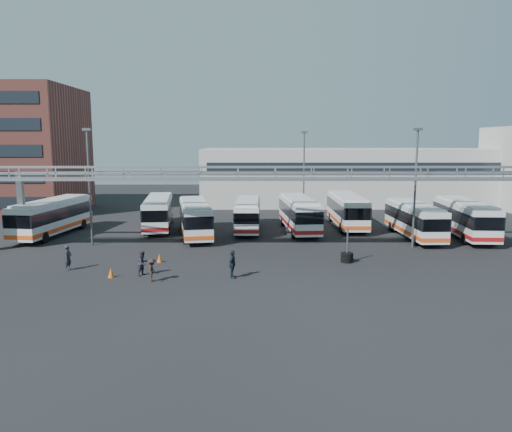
{
  "coord_description": "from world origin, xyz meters",
  "views": [
    {
      "loc": [
        -1.69,
        -35.18,
        9.14
      ],
      "look_at": [
        -1.55,
        6.0,
        2.92
      ],
      "focal_mm": 35.0,
      "sensor_mm": 36.0,
      "label": 1
    }
  ],
  "objects_px": {
    "bus_6": "(347,209)",
    "bus_8": "(465,217)",
    "bus_2": "(158,211)",
    "cone_left": "(111,273)",
    "bus_4": "(248,214)",
    "bus_7": "(414,219)",
    "tire_stack": "(347,256)",
    "bus_3": "(195,217)",
    "pedestrian_b": "(143,263)",
    "pedestrian_d": "(232,264)",
    "bus_5": "(299,213)",
    "light_pole_left": "(89,181)",
    "light_pole_back": "(304,171)",
    "cone_right": "(159,258)",
    "bus_0": "(53,216)",
    "light_pole_mid": "(415,181)",
    "pedestrian_a": "(68,258)",
    "pedestrian_c": "(152,270)"
  },
  "relations": [
    {
      "from": "light_pole_left",
      "to": "light_pole_back",
      "type": "relative_size",
      "value": 1.0
    },
    {
      "from": "light_pole_left",
      "to": "bus_3",
      "type": "height_order",
      "value": "light_pole_left"
    },
    {
      "from": "bus_5",
      "to": "bus_8",
      "type": "xyz_separation_m",
      "value": [
        15.52,
        -3.2,
        0.02
      ]
    },
    {
      "from": "bus_0",
      "to": "bus_7",
      "type": "xyz_separation_m",
      "value": [
        34.76,
        -1.32,
        -0.13
      ]
    },
    {
      "from": "bus_3",
      "to": "bus_7",
      "type": "distance_m",
      "value": 20.91
    },
    {
      "from": "bus_7",
      "to": "bus_0",
      "type": "bearing_deg",
      "value": 176.13
    },
    {
      "from": "light_pole_back",
      "to": "cone_left",
      "type": "xyz_separation_m",
      "value": [
        -15.37,
        -24.47,
        -5.4
      ]
    },
    {
      "from": "light_pole_left",
      "to": "light_pole_back",
      "type": "xyz_separation_m",
      "value": [
        20.0,
        14.0,
        0.0
      ]
    },
    {
      "from": "bus_3",
      "to": "pedestrian_d",
      "type": "xyz_separation_m",
      "value": [
        4.25,
        -15.0,
        -0.91
      ]
    },
    {
      "from": "bus_3",
      "to": "tire_stack",
      "type": "distance_m",
      "value": 16.64
    },
    {
      "from": "bus_6",
      "to": "tire_stack",
      "type": "relative_size",
      "value": 4.3
    },
    {
      "from": "bus_3",
      "to": "pedestrian_c",
      "type": "height_order",
      "value": "bus_3"
    },
    {
      "from": "light_pole_left",
      "to": "light_pole_back",
      "type": "bearing_deg",
      "value": 34.99
    },
    {
      "from": "bus_6",
      "to": "pedestrian_d",
      "type": "bearing_deg",
      "value": -119.42
    },
    {
      "from": "bus_5",
      "to": "bus_7",
      "type": "distance_m",
      "value": 11.18
    },
    {
      "from": "bus_0",
      "to": "bus_2",
      "type": "height_order",
      "value": "bus_0"
    },
    {
      "from": "bus_8",
      "to": "cone_left",
      "type": "xyz_separation_m",
      "value": [
        -29.76,
        -14.17,
        -1.6
      ]
    },
    {
      "from": "bus_4",
      "to": "cone_left",
      "type": "bearing_deg",
      "value": -115.86
    },
    {
      "from": "light_pole_back",
      "to": "bus_6",
      "type": "bearing_deg",
      "value": -47.94
    },
    {
      "from": "bus_5",
      "to": "pedestrian_d",
      "type": "relative_size",
      "value": 6.0
    },
    {
      "from": "pedestrian_b",
      "to": "cone_right",
      "type": "bearing_deg",
      "value": 25.36
    },
    {
      "from": "light_pole_mid",
      "to": "bus_4",
      "type": "bearing_deg",
      "value": 149.69
    },
    {
      "from": "cone_right",
      "to": "tire_stack",
      "type": "height_order",
      "value": "tire_stack"
    },
    {
      "from": "bus_6",
      "to": "tire_stack",
      "type": "distance_m",
      "value": 15.94
    },
    {
      "from": "light_pole_left",
      "to": "bus_3",
      "type": "xyz_separation_m",
      "value": [
        8.59,
        4.32,
        -3.86
      ]
    },
    {
      "from": "bus_2",
      "to": "bus_5",
      "type": "relative_size",
      "value": 0.98
    },
    {
      "from": "light_pole_left",
      "to": "cone_right",
      "type": "distance_m",
      "value": 10.89
    },
    {
      "from": "light_pole_back",
      "to": "bus_7",
      "type": "bearing_deg",
      "value": -48.27
    },
    {
      "from": "cone_left",
      "to": "cone_right",
      "type": "height_order",
      "value": "cone_left"
    },
    {
      "from": "bus_4",
      "to": "bus_0",
      "type": "bearing_deg",
      "value": -170.97
    },
    {
      "from": "bus_4",
      "to": "bus_3",
      "type": "bearing_deg",
      "value": -147.83
    },
    {
      "from": "light_pole_back",
      "to": "cone_right",
      "type": "relative_size",
      "value": 15.93
    },
    {
      "from": "bus_3",
      "to": "cone_left",
      "type": "height_order",
      "value": "bus_3"
    },
    {
      "from": "light_pole_mid",
      "to": "pedestrian_a",
      "type": "height_order",
      "value": "light_pole_mid"
    },
    {
      "from": "pedestrian_b",
      "to": "cone_left",
      "type": "distance_m",
      "value": 2.19
    },
    {
      "from": "bus_4",
      "to": "bus_8",
      "type": "distance_m",
      "value": 21.06
    },
    {
      "from": "light_pole_back",
      "to": "cone_left",
      "type": "distance_m",
      "value": 29.4
    },
    {
      "from": "bus_4",
      "to": "tire_stack",
      "type": "distance_m",
      "value": 15.72
    },
    {
      "from": "bus_0",
      "to": "tire_stack",
      "type": "relative_size",
      "value": 4.44
    },
    {
      "from": "pedestrian_b",
      "to": "pedestrian_d",
      "type": "xyz_separation_m",
      "value": [
        6.16,
        -0.76,
        0.1
      ]
    },
    {
      "from": "bus_0",
      "to": "cone_right",
      "type": "distance_m",
      "value": 16.6
    },
    {
      "from": "bus_5",
      "to": "tire_stack",
      "type": "xyz_separation_m",
      "value": [
        2.49,
        -13.15,
        -1.45
      ]
    },
    {
      "from": "bus_2",
      "to": "pedestrian_d",
      "type": "xyz_separation_m",
      "value": [
        8.55,
        -19.02,
        -0.89
      ]
    },
    {
      "from": "bus_7",
      "to": "tire_stack",
      "type": "xyz_separation_m",
      "value": [
        -8.12,
        -9.64,
        -1.37
      ]
    },
    {
      "from": "light_pole_left",
      "to": "cone_left",
      "type": "xyz_separation_m",
      "value": [
        4.63,
        -10.47,
        -5.4
      ]
    },
    {
      "from": "light_pole_left",
      "to": "bus_5",
      "type": "distance_m",
      "value": 20.45
    },
    {
      "from": "bus_7",
      "to": "cone_right",
      "type": "relative_size",
      "value": 16.98
    },
    {
      "from": "bus_2",
      "to": "cone_left",
      "type": "bearing_deg",
      "value": -96.02
    },
    {
      "from": "bus_6",
      "to": "bus_8",
      "type": "height_order",
      "value": "bus_8"
    },
    {
      "from": "bus_0",
      "to": "pedestrian_b",
      "type": "xyz_separation_m",
      "value": [
        11.96,
        -14.62,
        -1.09
      ]
    }
  ]
}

